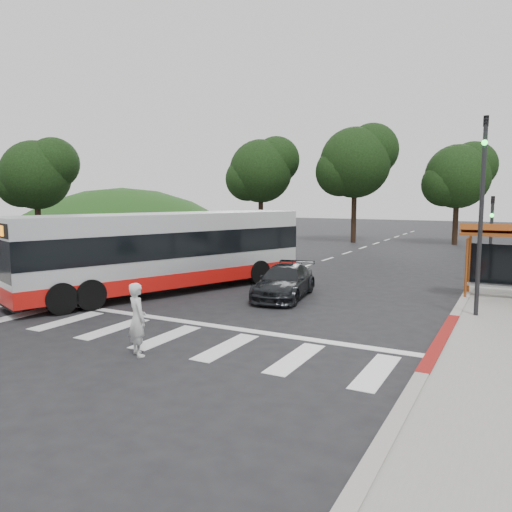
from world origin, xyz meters
The scene contains 14 objects.
ground centered at (0.00, 0.00, 0.00)m, with size 140.00×140.00×0.00m, color black.
curb_east centered at (9.00, 8.00, 0.07)m, with size 0.30×40.00×0.15m, color #9E9991.
curb_east_red centered at (9.00, -2.00, 0.08)m, with size 0.32×6.00×0.15m, color maroon.
hillside_nw centered at (-32.00, 30.00, 0.00)m, with size 44.00×44.00×10.00m, color #193D13.
crosswalk_ladder centered at (0.00, -5.00, 0.01)m, with size 18.00×2.60×0.01m, color silver.
traffic_signal_ne_tall centered at (9.60, 1.49, 3.88)m, with size 0.18×0.37×6.50m.
traffic_signal_ne_short centered at (9.60, 8.49, 2.48)m, with size 0.18×0.37×4.00m.
tree_north_a centered at (-1.92, 26.07, 6.92)m, with size 6.60×6.15×10.17m.
tree_north_b centered at (6.07, 28.06, 5.66)m, with size 5.72×5.33×8.43m.
tree_north_c centered at (-9.92, 24.06, 6.29)m, with size 6.16×5.74×9.30m.
tree_west_a centered at (-21.93, 10.06, 5.66)m, with size 5.72×5.33×8.43m.
transit_bus centered at (-2.33, 0.50, 1.64)m, with size 2.76×12.72×3.29m, color silver, non-canonical shape.
pedestrian centered at (2.38, -6.62, 0.93)m, with size 0.68×0.44×1.86m, color silver.
dark_sedan centered at (2.62, 1.67, 0.64)m, with size 1.79×4.40×1.28m, color black.
Camera 1 is at (10.72, -16.00, 4.00)m, focal length 35.00 mm.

